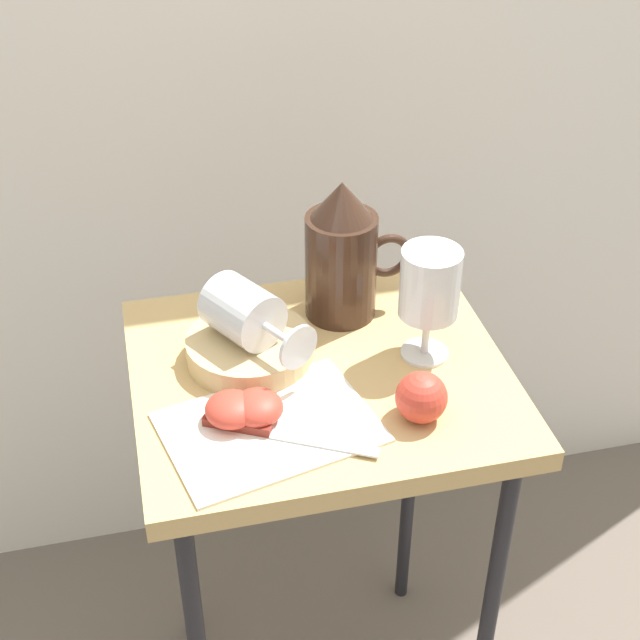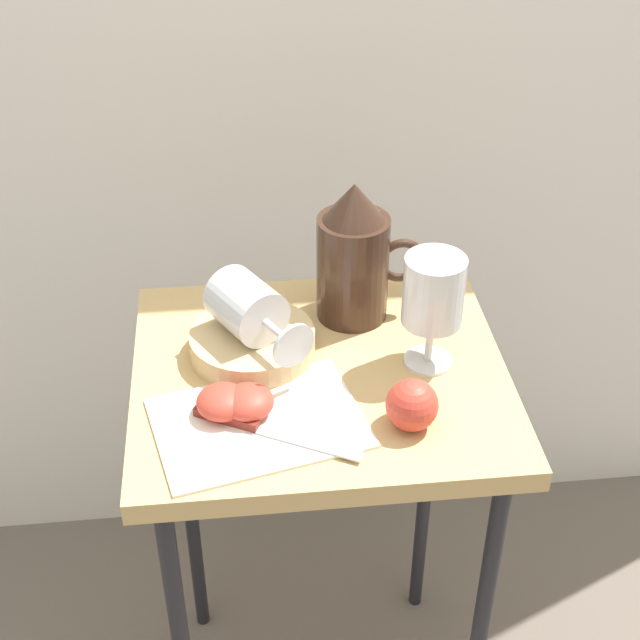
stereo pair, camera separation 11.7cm
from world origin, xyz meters
name	(u,v)px [view 1 (the left image)]	position (x,y,z in m)	size (l,w,h in m)	color
curtain_drape	(250,28)	(0.00, 0.47, 1.04)	(2.40, 0.03, 2.08)	silver
table	(320,420)	(0.00, 0.00, 0.65)	(0.49, 0.44, 0.74)	tan
linen_napkin	(270,427)	(-0.09, -0.10, 0.74)	(0.25, 0.18, 0.00)	silver
basket_tray	(249,348)	(-0.09, 0.04, 0.75)	(0.17, 0.17, 0.04)	tan
pitcher	(342,262)	(0.06, 0.12, 0.82)	(0.15, 0.10, 0.21)	#382319
wine_glass_upright	(429,288)	(0.14, 0.00, 0.84)	(0.08, 0.08, 0.16)	silver
wine_glass_tipped_near	(245,313)	(-0.09, 0.05, 0.81)	(0.14, 0.17, 0.08)	silver
apple_half_left	(231,409)	(-0.13, -0.08, 0.76)	(0.06, 0.06, 0.04)	#CC3D2D
apple_half_right	(257,407)	(-0.10, -0.08, 0.76)	(0.06, 0.06, 0.04)	#CC3D2D
apple_whole	(421,397)	(0.10, -0.12, 0.77)	(0.06, 0.06, 0.06)	#CC3D2D
knife	(264,431)	(-0.09, -0.11, 0.74)	(0.20, 0.11, 0.01)	silver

